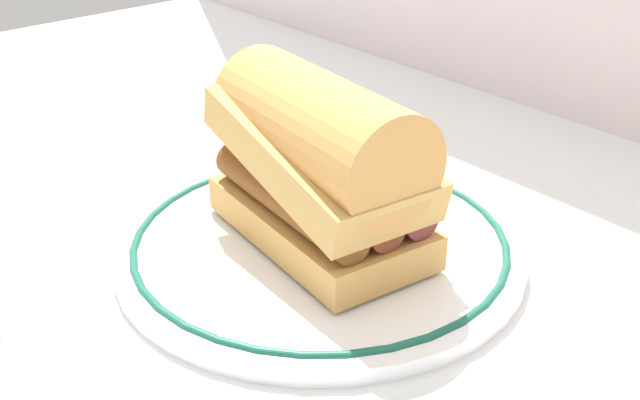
# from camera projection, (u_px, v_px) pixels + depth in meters

# --- Properties ---
(ground_plane) EXTENTS (1.50, 1.50, 0.00)m
(ground_plane) POSITION_uv_depth(u_px,v_px,m) (305.00, 276.00, 0.57)
(ground_plane) COLOR silver
(plate) EXTENTS (0.30, 0.30, 0.01)m
(plate) POSITION_uv_depth(u_px,v_px,m) (320.00, 245.00, 0.59)
(plate) COLOR white
(plate) RESTS_ON ground_plane
(sausage_sandwich) EXTENTS (0.18, 0.11, 0.12)m
(sausage_sandwich) POSITION_uv_depth(u_px,v_px,m) (320.00, 161.00, 0.56)
(sausage_sandwich) COLOR tan
(sausage_sandwich) RESTS_ON plate
(butter_knife) EXTENTS (0.16, 0.04, 0.01)m
(butter_knife) POSITION_uv_depth(u_px,v_px,m) (385.00, 147.00, 0.76)
(butter_knife) COLOR silver
(butter_knife) RESTS_ON ground_plane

